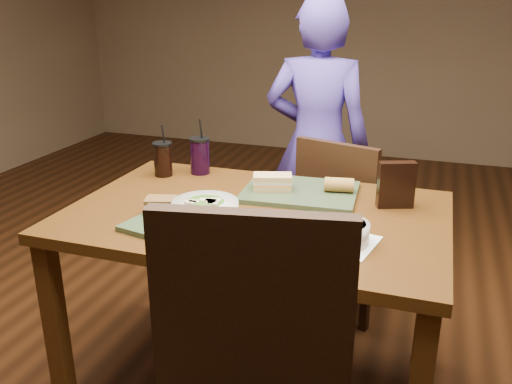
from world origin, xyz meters
TOP-DOWN VIEW (x-y plane):
  - dining_table at (0.00, 0.00)m, footprint 1.30×0.85m
  - chair_far at (0.18, 0.62)m, footprint 0.48×0.48m
  - diner at (-0.01, 0.99)m, footprint 0.56×0.38m
  - tray_near at (-0.13, -0.19)m, footprint 0.47×0.40m
  - tray_far at (0.10, 0.21)m, footprint 0.44×0.35m
  - salad_bowl at (-0.12, -0.17)m, footprint 0.22×0.22m
  - soup_bowl at (0.33, -0.16)m, footprint 0.23×0.23m
  - sandwich_near at (-0.29, -0.15)m, footprint 0.12×0.10m
  - sandwich_far at (0.00, 0.19)m, footprint 0.16×0.12m
  - baguette_near at (-0.01, -0.33)m, footprint 0.12×0.08m
  - baguette_far at (0.25, 0.24)m, footprint 0.11×0.07m
  - cup_cola at (-0.49, 0.25)m, footprint 0.08×0.08m
  - cup_berry at (-0.36, 0.33)m, footprint 0.09×0.09m
  - chip_bag at (0.45, 0.19)m, footprint 0.13×0.08m

SIDE VIEW (x-z plane):
  - chair_far at x=0.18m, z-range 0.05..0.93m
  - dining_table at x=0.00m, z-range 0.28..1.03m
  - diner at x=-0.01m, z-range 0.00..1.47m
  - tray_near at x=-0.13m, z-range 0.75..0.77m
  - tray_far at x=0.10m, z-range 0.75..0.77m
  - soup_bowl at x=0.33m, z-range 0.75..0.83m
  - sandwich_near at x=-0.29m, z-range 0.77..0.82m
  - baguette_far at x=0.25m, z-range 0.77..0.82m
  - baguette_near at x=-0.01m, z-range 0.77..0.82m
  - sandwich_far at x=0.00m, z-range 0.77..0.83m
  - salad_bowl at x=-0.12m, z-range 0.77..0.84m
  - cup_cola at x=-0.49m, z-range 0.71..0.93m
  - cup_berry at x=-0.36m, z-range 0.71..0.94m
  - chip_bag at x=0.45m, z-range 0.75..0.92m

